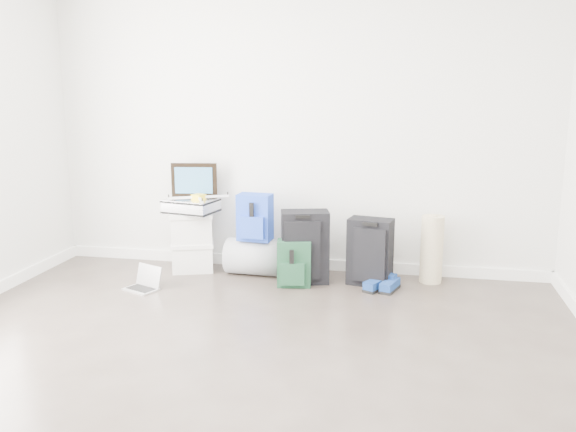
% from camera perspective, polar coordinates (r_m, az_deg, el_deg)
% --- Properties ---
extents(ground, '(5.00, 5.00, 0.00)m').
position_cam_1_polar(ground, '(3.43, -7.14, -16.76)').
color(ground, '#362D27').
rests_on(ground, ground).
extents(room_envelope, '(4.52, 5.02, 2.71)m').
position_cam_1_polar(room_envelope, '(3.03, -7.90, 13.32)').
color(room_envelope, silver).
rests_on(room_envelope, ground).
extents(boxes_stack, '(0.45, 0.41, 0.54)m').
position_cam_1_polar(boxes_stack, '(5.61, -8.94, -2.36)').
color(boxes_stack, silver).
rests_on(boxes_stack, ground).
extents(briefcase, '(0.49, 0.40, 0.12)m').
position_cam_1_polar(briefcase, '(5.53, -9.05, 0.95)').
color(briefcase, '#B2B2B7').
rests_on(briefcase, boxes_stack).
extents(painting, '(0.41, 0.09, 0.31)m').
position_cam_1_polar(painting, '(5.59, -8.78, 3.33)').
color(painting, black).
rests_on(painting, briefcase).
extents(drone, '(0.50, 0.50, 0.05)m').
position_cam_1_polar(drone, '(5.47, -8.37, 1.77)').
color(drone, yellow).
rests_on(drone, briefcase).
extents(duffel_bag, '(0.54, 0.35, 0.32)m').
position_cam_1_polar(duffel_bag, '(5.45, -3.01, -3.84)').
color(duffel_bag, gray).
rests_on(duffel_bag, ground).
extents(blue_backpack, '(0.31, 0.23, 0.41)m').
position_cam_1_polar(blue_backpack, '(5.33, -3.13, -0.21)').
color(blue_backpack, '#1836A0').
rests_on(blue_backpack, duffel_bag).
extents(large_suitcase, '(0.44, 0.34, 0.62)m').
position_cam_1_polar(large_suitcase, '(5.19, 1.57, -2.92)').
color(large_suitcase, black).
rests_on(large_suitcase, ground).
extents(green_backpack, '(0.30, 0.24, 0.39)m').
position_cam_1_polar(green_backpack, '(5.12, 0.56, -4.53)').
color(green_backpack, '#12331F').
rests_on(green_backpack, ground).
extents(carry_on, '(0.40, 0.30, 0.57)m').
position_cam_1_polar(carry_on, '(5.18, 7.68, -3.35)').
color(carry_on, black).
rests_on(carry_on, ground).
extents(shoes, '(0.31, 0.28, 0.09)m').
position_cam_1_polar(shoes, '(5.12, 8.85, -6.42)').
color(shoes, black).
rests_on(shoes, ground).
extents(rolled_rug, '(0.19, 0.19, 0.58)m').
position_cam_1_polar(rolled_rug, '(5.34, 13.30, -3.04)').
color(rolled_rug, tan).
rests_on(rolled_rug, ground).
extents(laptop, '(0.32, 0.28, 0.19)m').
position_cam_1_polar(laptop, '(5.23, -13.30, -6.17)').
color(laptop, silver).
rests_on(laptop, ground).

